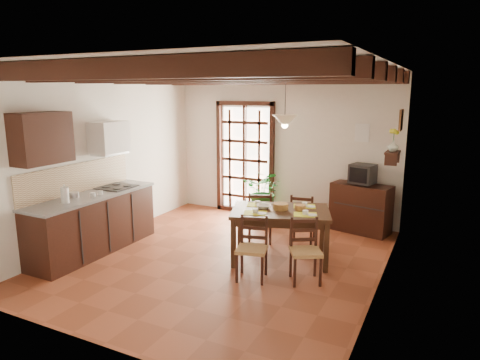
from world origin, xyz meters
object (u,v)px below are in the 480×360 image
Objects in this scene: chair_near_right at (305,262)px; crt_tv at (363,174)px; potted_plant at (264,193)px; chair_far_right at (303,228)px; chair_far_left at (260,226)px; chair_near_left at (252,260)px; sideboard at (361,208)px; dining_table at (280,216)px; pendant_lamp at (285,120)px; kitchen_counter at (94,222)px.

crt_tv is at bearing 54.87° from chair_near_right.
chair_near_right is at bearing -55.25° from potted_plant.
potted_plant is (-1.78, -0.20, -0.49)m from crt_tv.
chair_far_right is (-0.49, 1.37, 0.00)m from chair_near_right.
chair_far_left is 1.17m from potted_plant.
chair_far_right is at bearing 176.22° from chair_far_left.
chair_far_left is at bearing -70.52° from potted_plant.
chair_near_right is 1.00× the size of chair_far_right.
chair_near_left reaches higher than chair_near_right.
chair_far_left reaches higher than chair_near_right.
potted_plant reaches higher than chair_near_right.
chair_near_right is at bearing -82.91° from sideboard.
chair_near_left is 0.83× the size of sideboard.
chair_far_left is at bearing 115.97° from dining_table.
pendant_lamp reaches higher than chair_far_left.
potted_plant reaches higher than crt_tv.
kitchen_counter is 3.34m from chair_far_right.
sideboard is 1.79m from potted_plant.
chair_far_left is 1.86× the size of crt_tv.
chair_near_right is (0.66, 0.24, -0.00)m from chair_near_left.
chair_near_left is 1.45m from chair_far_left.
pendant_lamp is at bearing -101.15° from crt_tv.
chair_far_left is 0.40× the size of potted_plant.
chair_near_right is (0.57, -0.57, -0.41)m from dining_table.
pendant_lamp is (0.00, 0.10, 1.41)m from dining_table.
kitchen_counter reaches higher than chair_far_left.
dining_table is 1.89m from potted_plant.
pendant_lamp is at bearing 74.92° from chair_far_right.
chair_near_left is 2.80m from sideboard.
kitchen_counter reaches higher than chair_far_right.
dining_table is at bearing 112.14° from chair_far_left.
crt_tv reaches higher than chair_near_left.
chair_near_right is 0.39× the size of potted_plant.
chair_near_right is at bearing -81.71° from crt_tv.
chair_far_right is 0.39× the size of potted_plant.
pendant_lamp is at bearing 117.67° from chair_far_left.
sideboard is (0.73, 1.04, 0.17)m from chair_far_right.
sideboard is (0.91, 2.65, 0.17)m from chair_near_left.
potted_plant is (1.78, 2.62, 0.10)m from kitchen_counter.
sideboard is 1.21× the size of pendant_lamp.
kitchen_counter is at bearing -124.19° from potted_plant.
kitchen_counter is 2.91m from dining_table.
sideboard reaches higher than chair_far_right.
dining_table is 0.90m from chair_far_right.
chair_far_right is at bearing 32.32° from kitchen_counter.
sideboard is at bearing -132.99° from chair_far_right.
chair_near_left is at bearing 75.77° from chair_far_right.
chair_far_right is at bearing -112.18° from sideboard.
chair_far_left is 1.03× the size of chair_far_right.
chair_near_right is at bearing -64.13° from dining_table.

